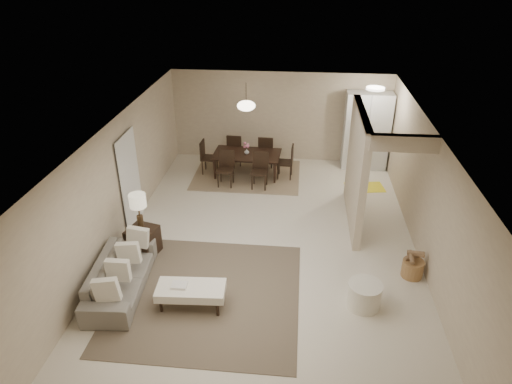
# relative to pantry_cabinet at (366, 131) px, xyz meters

# --- Properties ---
(floor) EXTENTS (9.00, 9.00, 0.00)m
(floor) POSITION_rel_pantry_cabinet_xyz_m (-2.35, -4.15, -1.05)
(floor) COLOR beige
(floor) RESTS_ON ground
(ceiling) EXTENTS (9.00, 9.00, 0.00)m
(ceiling) POSITION_rel_pantry_cabinet_xyz_m (-2.35, -4.15, 1.45)
(ceiling) COLOR white
(ceiling) RESTS_ON back_wall
(back_wall) EXTENTS (6.00, 0.00, 6.00)m
(back_wall) POSITION_rel_pantry_cabinet_xyz_m (-2.35, 0.35, 0.20)
(back_wall) COLOR #BAA58C
(back_wall) RESTS_ON floor
(left_wall) EXTENTS (0.00, 9.00, 9.00)m
(left_wall) POSITION_rel_pantry_cabinet_xyz_m (-5.35, -4.15, 0.20)
(left_wall) COLOR #BAA58C
(left_wall) RESTS_ON floor
(right_wall) EXTENTS (0.00, 9.00, 9.00)m
(right_wall) POSITION_rel_pantry_cabinet_xyz_m (0.65, -4.15, 0.20)
(right_wall) COLOR #BAA58C
(right_wall) RESTS_ON floor
(partition) EXTENTS (0.15, 2.50, 2.50)m
(partition) POSITION_rel_pantry_cabinet_xyz_m (-0.55, -2.90, 0.20)
(partition) COLOR #BAA58C
(partition) RESTS_ON floor
(doorway) EXTENTS (0.04, 0.90, 2.04)m
(doorway) POSITION_rel_pantry_cabinet_xyz_m (-5.32, -3.55, -0.03)
(doorway) COLOR black
(doorway) RESTS_ON floor
(pantry_cabinet) EXTENTS (1.20, 0.55, 2.10)m
(pantry_cabinet) POSITION_rel_pantry_cabinet_xyz_m (0.00, 0.00, 0.00)
(pantry_cabinet) COLOR silver
(pantry_cabinet) RESTS_ON floor
(flush_light) EXTENTS (0.44, 0.44, 0.05)m
(flush_light) POSITION_rel_pantry_cabinet_xyz_m (-0.05, -0.95, 1.41)
(flush_light) COLOR white
(flush_light) RESTS_ON ceiling
(living_rug) EXTENTS (3.20, 3.20, 0.01)m
(living_rug) POSITION_rel_pantry_cabinet_xyz_m (-3.27, -5.75, -1.04)
(living_rug) COLOR brown
(living_rug) RESTS_ON floor
(sofa) EXTENTS (2.12, 0.96, 0.60)m
(sofa) POSITION_rel_pantry_cabinet_xyz_m (-4.80, -5.75, -0.75)
(sofa) COLOR slate
(sofa) RESTS_ON floor
(ottoman_bench) EXTENTS (1.17, 0.59, 0.41)m
(ottoman_bench) POSITION_rel_pantry_cabinet_xyz_m (-3.47, -6.05, -0.72)
(ottoman_bench) COLOR white
(ottoman_bench) RESTS_ON living_rug
(side_table) EXTENTS (0.64, 0.64, 0.58)m
(side_table) POSITION_rel_pantry_cabinet_xyz_m (-4.75, -4.66, -0.76)
(side_table) COLOR black
(side_table) RESTS_ON floor
(table_lamp) EXTENTS (0.32, 0.32, 0.76)m
(table_lamp) POSITION_rel_pantry_cabinet_xyz_m (-4.75, -4.66, 0.09)
(table_lamp) COLOR #47331E
(table_lamp) RESTS_ON side_table
(round_pouf) EXTENTS (0.58, 0.58, 0.45)m
(round_pouf) POSITION_rel_pantry_cabinet_xyz_m (-0.58, -5.75, -0.83)
(round_pouf) COLOR white
(round_pouf) RESTS_ON floor
(wicker_basket) EXTENTS (0.44, 0.44, 0.33)m
(wicker_basket) POSITION_rel_pantry_cabinet_xyz_m (0.40, -4.84, -0.88)
(wicker_basket) COLOR olive
(wicker_basket) RESTS_ON floor
(dining_rug) EXTENTS (2.80, 2.10, 0.01)m
(dining_rug) POSITION_rel_pantry_cabinet_xyz_m (-3.15, -0.88, -1.04)
(dining_rug) COLOR #8A7155
(dining_rug) RESTS_ON floor
(dining_table) EXTENTS (1.80, 1.06, 0.62)m
(dining_table) POSITION_rel_pantry_cabinet_xyz_m (-3.15, -0.88, -0.74)
(dining_table) COLOR black
(dining_table) RESTS_ON dining_rug
(dining_chairs) EXTENTS (2.45, 1.81, 0.91)m
(dining_chairs) POSITION_rel_pantry_cabinet_xyz_m (-3.15, -0.88, -0.60)
(dining_chairs) COLOR black
(dining_chairs) RESTS_ON dining_rug
(vase) EXTENTS (0.16, 0.16, 0.14)m
(vase) POSITION_rel_pantry_cabinet_xyz_m (-3.15, -0.88, -0.36)
(vase) COLOR silver
(vase) RESTS_ON dining_table
(yellow_mat) EXTENTS (1.03, 0.72, 0.01)m
(yellow_mat) POSITION_rel_pantry_cabinet_xyz_m (-0.07, -1.30, -1.04)
(yellow_mat) COLOR yellow
(yellow_mat) RESTS_ON floor
(pendant_light) EXTENTS (0.46, 0.46, 0.71)m
(pendant_light) POSITION_rel_pantry_cabinet_xyz_m (-3.15, -0.88, 0.87)
(pendant_light) COLOR #47331E
(pendant_light) RESTS_ON ceiling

